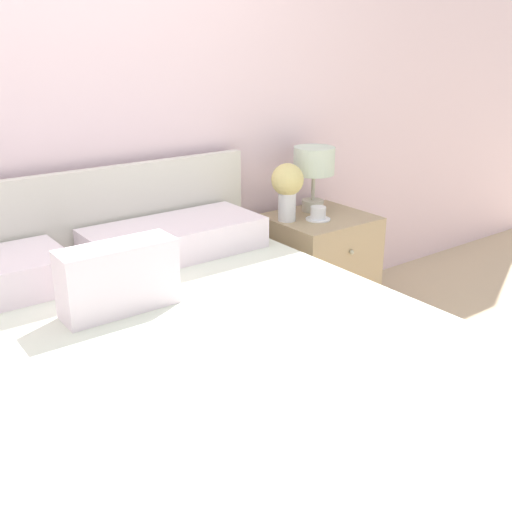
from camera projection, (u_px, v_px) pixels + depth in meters
ground_plane at (72, 374)px, 2.82m from camera, size 12.00×12.00×0.00m
wall_back at (31, 88)px, 2.43m from camera, size 8.00×0.06×2.60m
bed at (168, 417)px, 1.98m from camera, size 1.90×2.07×0.96m
nightstand at (318, 269)px, 3.27m from camera, size 0.51×0.49×0.60m
table_lamp at (314, 166)px, 3.18m from camera, size 0.22×0.22×0.35m
flower_vase at (288, 186)px, 3.03m from camera, size 0.17×0.17×0.30m
teacup at (318, 214)px, 3.10m from camera, size 0.13×0.13×0.07m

